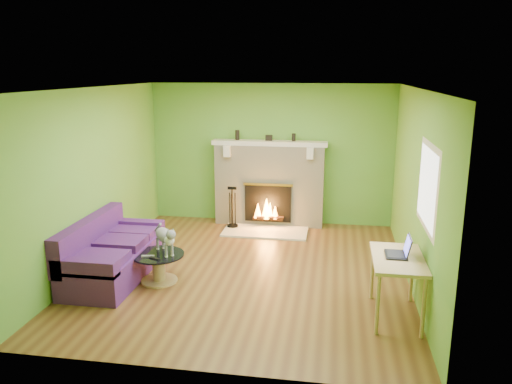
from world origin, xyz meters
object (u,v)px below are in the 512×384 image
(sofa, at_px, (111,255))
(desk, at_px, (398,265))
(cat, at_px, (164,239))
(coffee_table, at_px, (159,266))

(sofa, xyz_separation_m, desk, (3.81, -0.58, 0.33))
(sofa, bearing_deg, desk, -8.72)
(sofa, distance_m, cat, 0.85)
(sofa, relative_size, coffee_table, 2.61)
(cat, bearing_deg, sofa, 139.49)
(sofa, xyz_separation_m, coffee_table, (0.72, -0.07, -0.09))
(sofa, bearing_deg, coffee_table, -5.19)
(coffee_table, xyz_separation_m, desk, (3.09, -0.52, 0.42))
(cat, bearing_deg, coffee_table, 172.59)
(sofa, distance_m, desk, 3.87)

